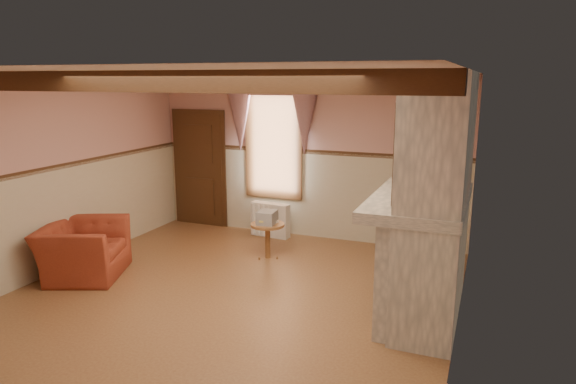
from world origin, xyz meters
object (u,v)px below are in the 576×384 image
at_px(side_table, 268,241).
at_px(bowl, 419,194).
at_px(radiator, 270,220).
at_px(oil_lamp, 428,174).
at_px(armchair, 83,250).
at_px(mantel_clock, 426,179).

relative_size(side_table, bowl, 1.47).
relative_size(radiator, oil_lamp, 2.50).
bearing_deg(oil_lamp, bowl, -90.00).
bearing_deg(side_table, armchair, -142.21).
xyz_separation_m(mantel_clock, oil_lamp, (0.00, 0.17, 0.04)).
height_order(side_table, mantel_clock, mantel_clock).
xyz_separation_m(side_table, mantel_clock, (2.39, -0.56, 1.25)).
bearing_deg(oil_lamp, side_table, 170.55).
bearing_deg(bowl, oil_lamp, 90.00).
xyz_separation_m(armchair, oil_lamp, (4.49, 1.23, 1.18)).
xyz_separation_m(armchair, mantel_clock, (4.49, 1.07, 1.14)).
height_order(radiator, mantel_clock, mantel_clock).
xyz_separation_m(bowl, oil_lamp, (0.00, 0.77, 0.09)).
height_order(side_table, radiator, radiator).
relative_size(bowl, oil_lamp, 1.33).
bearing_deg(side_table, radiator, 111.62).
distance_m(side_table, bowl, 2.91).
xyz_separation_m(side_table, radiator, (-0.41, 1.04, 0.02)).
xyz_separation_m(radiator, bowl, (2.80, -2.21, 1.17)).
relative_size(armchair, bowl, 3.11).
distance_m(radiator, bowl, 3.75).
bearing_deg(mantel_clock, bowl, -90.00).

